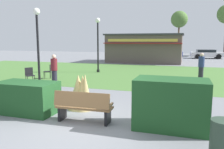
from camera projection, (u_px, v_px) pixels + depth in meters
name	position (u px, v px, depth m)	size (l,w,h in m)	color
ground_plane	(79.00, 127.00, 6.55)	(80.00, 80.00, 0.00)	slate
lawn_patch	(145.00, 74.00, 16.85)	(36.00, 12.00, 0.01)	#4C7A38
park_bench	(83.00, 107.00, 6.82)	(1.72, 0.59, 0.95)	olive
hedge_left	(27.00, 97.00, 7.75)	(2.00, 1.10, 1.04)	#1E4C23
hedge_right	(171.00, 104.00, 6.34)	(1.96, 1.10, 1.38)	#1E4C23
ornamental_grass_behind_left	(79.00, 92.00, 8.17)	(0.78, 0.78, 1.23)	tan
ornamental_grass_behind_right	(83.00, 93.00, 8.08)	(0.69, 0.69, 1.22)	tan
ornamental_grass_behind_center	(85.00, 92.00, 8.04)	(0.52, 0.52, 1.29)	tan
lamppost_mid	(38.00, 37.00, 12.20)	(0.36, 0.36, 4.08)	black
lamppost_far	(98.00, 38.00, 17.43)	(0.36, 0.36, 4.08)	black
trash_bin	(223.00, 140.00, 4.65)	(0.52, 0.52, 0.84)	#2D4233
food_kiosk	(145.00, 48.00, 25.86)	(8.27, 4.92, 3.12)	#594C47
cafe_chair_west	(30.00, 74.00, 13.12)	(0.62, 0.62, 0.89)	black
cafe_chair_east	(49.00, 70.00, 14.72)	(0.59, 0.59, 0.89)	black
person_strolling	(54.00, 70.00, 12.19)	(0.34, 0.34, 1.69)	#23232D
person_standing	(201.00, 67.00, 13.72)	(0.34, 0.34, 1.69)	#23232D
parked_car_west_slot	(134.00, 52.00, 34.37)	(4.22, 2.09, 1.20)	#B7BABF
parked_car_center_slot	(167.00, 53.00, 32.91)	(4.23, 2.11, 1.20)	navy
parked_car_east_slot	(207.00, 54.00, 31.33)	(4.35, 2.35, 1.20)	silver
tree_right_bg	(179.00, 20.00, 39.20)	(2.80, 2.80, 7.37)	brown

